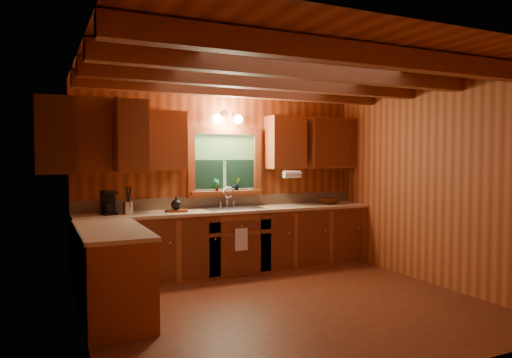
{
  "coord_description": "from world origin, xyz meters",
  "views": [
    {
      "loc": [
        -2.47,
        -4.48,
        1.62
      ],
      "look_at": [
        0.0,
        0.8,
        1.35
      ],
      "focal_mm": 33.07,
      "sensor_mm": 36.0,
      "label": 1
    }
  ],
  "objects": [
    {
      "name": "wall_sconce",
      "position": [
        0.0,
        1.75,
        2.16
      ],
      "size": [
        0.45,
        0.21,
        0.17
      ],
      "color": "black",
      "rests_on": "room"
    },
    {
      "name": "coffee_maker",
      "position": [
        -1.65,
        1.66,
        1.05
      ],
      "size": [
        0.17,
        0.22,
        0.3
      ],
      "rotation": [
        0.0,
        0.0,
        0.21
      ],
      "color": "black",
      "rests_on": "countertop"
    },
    {
      "name": "window_sill",
      "position": [
        0.0,
        1.82,
        1.12
      ],
      "size": [
        1.06,
        0.14,
        0.04
      ],
      "primitive_type": "cube",
      "color": "brown",
      "rests_on": "room"
    },
    {
      "name": "dish_towel",
      "position": [
        0.0,
        1.26,
        0.52
      ],
      "size": [
        0.18,
        0.01,
        0.3
      ],
      "primitive_type": "cube",
      "color": "white",
      "rests_on": "base_cabinets"
    },
    {
      "name": "window",
      "position": [
        0.0,
        1.87,
        1.53
      ],
      "size": [
        1.12,
        0.08,
        1.0
      ],
      "color": "brown",
      "rests_on": "room"
    },
    {
      "name": "base_cabinets",
      "position": [
        -0.49,
        1.28,
        0.43
      ],
      "size": [
        4.2,
        2.22,
        0.86
      ],
      "color": "brown",
      "rests_on": "ground"
    },
    {
      "name": "upper_cabinets",
      "position": [
        -0.56,
        1.42,
        1.84
      ],
      "size": [
        4.19,
        1.77,
        0.78
      ],
      "color": "brown",
      "rests_on": "room"
    },
    {
      "name": "ceiling_beams",
      "position": [
        0.0,
        0.0,
        2.49
      ],
      "size": [
        4.2,
        2.54,
        0.18
      ],
      "color": "brown",
      "rests_on": "room"
    },
    {
      "name": "sink",
      "position": [
        0.0,
        1.6,
        0.86
      ],
      "size": [
        0.82,
        0.48,
        0.43
      ],
      "color": "silver",
      "rests_on": "countertop"
    },
    {
      "name": "teakettle",
      "position": [
        -0.8,
        1.57,
        0.99
      ],
      "size": [
        0.14,
        0.14,
        0.18
      ],
      "rotation": [
        0.0,
        0.0,
        0.04
      ],
      "color": "black",
      "rests_on": "cutting_board"
    },
    {
      "name": "utensil_crock",
      "position": [
        -1.42,
        1.59,
        0.99
      ],
      "size": [
        0.12,
        0.12,
        0.35
      ],
      "rotation": [
        0.0,
        0.0,
        0.02
      ],
      "color": "silver",
      "rests_on": "countertop"
    },
    {
      "name": "backsplash",
      "position": [
        0.0,
        1.89,
        0.98
      ],
      "size": [
        4.2,
        0.02,
        0.16
      ],
      "primitive_type": "cube",
      "color": "tan",
      "rests_on": "room"
    },
    {
      "name": "potted_plant_right",
      "position": [
        0.17,
        1.82,
        1.23
      ],
      "size": [
        0.12,
        0.11,
        0.18
      ],
      "primitive_type": "imported",
      "rotation": [
        0.0,
        0.0,
        0.3
      ],
      "color": "#5F2814",
      "rests_on": "window_sill"
    },
    {
      "name": "wicker_basket",
      "position": [
        1.6,
        1.59,
        0.94
      ],
      "size": [
        0.45,
        0.45,
        0.09
      ],
      "primitive_type": "imported",
      "rotation": [
        0.0,
        0.0,
        0.3
      ],
      "color": "#48230C",
      "rests_on": "countertop"
    },
    {
      "name": "dishwasher_panel",
      "position": [
        -1.47,
        0.68,
        0.43
      ],
      "size": [
        0.02,
        0.6,
        0.8
      ],
      "primitive_type": "cube",
      "color": "white",
      "rests_on": "base_cabinets"
    },
    {
      "name": "countertop",
      "position": [
        -0.48,
        1.29,
        0.88
      ],
      "size": [
        4.2,
        2.24,
        0.04
      ],
      "color": "tan",
      "rests_on": "base_cabinets"
    },
    {
      "name": "potted_plant_left",
      "position": [
        -0.14,
        1.81,
        1.23
      ],
      "size": [
        0.11,
        0.09,
        0.18
      ],
      "primitive_type": "imported",
      "rotation": [
        0.0,
        0.0,
        0.25
      ],
      "color": "#5F2814",
      "rests_on": "window_sill"
    },
    {
      "name": "paper_towel_roll",
      "position": [
        0.92,
        1.53,
        1.37
      ],
      "size": [
        0.27,
        0.11,
        0.11
      ],
      "primitive_type": "cylinder",
      "rotation": [
        0.0,
        1.57,
        0.0
      ],
      "color": "white",
      "rests_on": "upper_cabinets"
    },
    {
      "name": "room",
      "position": [
        0.0,
        0.0,
        1.3
      ],
      "size": [
        4.2,
        4.2,
        4.2
      ],
      "color": "#592815",
      "rests_on": "ground"
    },
    {
      "name": "cutting_board",
      "position": [
        -0.8,
        1.57,
        0.91
      ],
      "size": [
        0.29,
        0.21,
        0.02
      ],
      "primitive_type": "cube",
      "rotation": [
        0.0,
        0.0,
        -0.07
      ],
      "color": "#5F2814",
      "rests_on": "countertop"
    }
  ]
}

